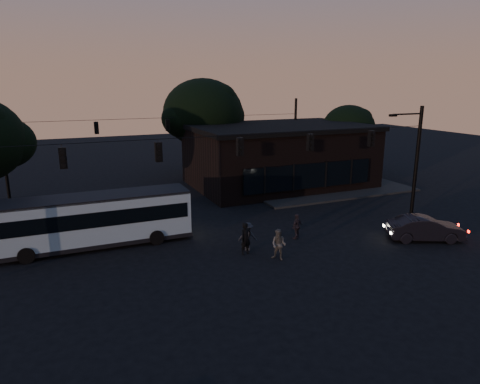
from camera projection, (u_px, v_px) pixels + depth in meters
name	position (u px, v px, depth m)	size (l,w,h in m)	color
ground	(272.00, 269.00, 21.17)	(120.00, 120.00, 0.00)	black
sidewalk_far_right	(318.00, 185.00, 38.23)	(14.00, 10.00, 0.15)	black
building	(279.00, 155.00, 38.18)	(15.40, 10.41, 5.40)	black
tree_behind	(203.00, 113.00, 40.74)	(7.60, 7.60, 9.43)	black
tree_right	(348.00, 127.00, 42.98)	(5.20, 5.20, 6.86)	black
signal_rig_near	(240.00, 167.00, 23.63)	(26.24, 0.30, 7.50)	black
signal_rig_far	(168.00, 138.00, 37.91)	(26.24, 0.30, 7.50)	black
bus	(96.00, 218.00, 23.82)	(10.40, 2.61, 2.92)	#93AFBC
car	(425.00, 229.00, 24.90)	(1.50, 4.30, 1.42)	black
pedestrian_a	(246.00, 239.00, 22.78)	(0.65, 0.42, 1.77)	black
pedestrian_b	(279.00, 245.00, 22.10)	(0.80, 0.62, 1.64)	#4D4B46
pedestrian_c	(297.00, 226.00, 25.10)	(0.90, 0.37, 1.54)	black
pedestrian_d	(248.00, 236.00, 23.35)	(1.03, 0.59, 1.59)	#202328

